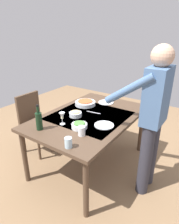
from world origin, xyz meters
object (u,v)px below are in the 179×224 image
(serving_bowl_pasta, at_px, (85,103))
(side_bowl_bread, at_px, (75,114))
(dinner_plate_near, at_px, (106,102))
(wine_bottle, at_px, (39,120))
(dinner_plate_far, at_px, (104,125))
(dining_table, at_px, (90,120))
(water_cup_near_right, at_px, (68,143))
(side_bowl_salad, at_px, (79,126))
(person_server, at_px, (152,115))
(water_cup_near_left, at_px, (82,131))
(chair_near, at_px, (34,119))
(wine_glass_left, at_px, (62,116))

(serving_bowl_pasta, bearing_deg, side_bowl_bread, 18.04)
(serving_bowl_pasta, relative_size, dinner_plate_near, 1.30)
(wine_bottle, height_order, dinner_plate_far, wine_bottle)
(serving_bowl_pasta, bearing_deg, dining_table, 44.02)
(water_cup_near_right, distance_m, side_bowl_salad, 0.40)
(person_server, height_order, side_bowl_bread, person_server)
(water_cup_near_left, distance_m, side_bowl_bread, 0.50)
(side_bowl_bread, bearing_deg, chair_near, -86.41)
(side_bowl_bread, bearing_deg, dining_table, 131.82)
(person_server, distance_m, dinner_plate_near, 1.01)
(wine_bottle, height_order, serving_bowl_pasta, wine_bottle)
(water_cup_near_left, xyz_separation_m, serving_bowl_pasta, (-0.74, -0.49, -0.02))
(wine_bottle, relative_size, dinner_plate_far, 1.29)
(wine_glass_left, xyz_separation_m, serving_bowl_pasta, (-0.66, -0.14, -0.07))
(person_server, bearing_deg, chair_near, -83.37)
(dining_table, bearing_deg, water_cup_near_left, 25.23)
(dinner_plate_far, bearing_deg, person_server, 108.90)
(water_cup_near_right, distance_m, serving_bowl_pasta, 1.12)
(side_bowl_bread, relative_size, dinner_plate_far, 0.70)
(chair_near, relative_size, serving_bowl_pasta, 3.03)
(dining_table, height_order, side_bowl_bread, side_bowl_bread)
(chair_near, relative_size, side_bowl_bread, 5.69)
(person_server, xyz_separation_m, side_bowl_bread, (0.15, -0.93, -0.17))
(person_server, height_order, dinner_plate_near, person_server)
(water_cup_near_right, relative_size, dinner_plate_near, 0.45)
(water_cup_near_right, xyz_separation_m, dinner_plate_far, (-0.58, 0.05, -0.05))
(person_server, xyz_separation_m, water_cup_near_right, (0.75, -0.54, -0.15))
(water_cup_near_left, xyz_separation_m, side_bowl_bread, (-0.35, -0.36, -0.02))
(chair_near, bearing_deg, side_bowl_bread, 93.59)
(dining_table, xyz_separation_m, wine_bottle, (0.63, -0.25, 0.18))
(dinner_plate_near, bearing_deg, serving_bowl_pasta, -38.72)
(dinner_plate_near, bearing_deg, dining_table, 6.42)
(wine_bottle, distance_m, side_bowl_salad, 0.45)
(wine_bottle, relative_size, serving_bowl_pasta, 0.99)
(serving_bowl_pasta, bearing_deg, water_cup_near_right, 27.44)
(dining_table, distance_m, side_bowl_salad, 0.38)
(serving_bowl_pasta, bearing_deg, wine_glass_left, 12.15)
(dinner_plate_near, bearing_deg, side_bowl_bread, -6.67)
(side_bowl_salad, height_order, dinner_plate_far, side_bowl_salad)
(chair_near, distance_m, side_bowl_bread, 0.82)
(person_server, height_order, dinner_plate_far, person_server)
(wine_glass_left, xyz_separation_m, water_cup_near_left, (0.08, 0.34, -0.05))
(wine_glass_left, height_order, dinner_plate_near, wine_glass_left)
(side_bowl_bread, xyz_separation_m, dinner_plate_far, (0.02, 0.44, -0.03))
(chair_near, bearing_deg, wine_bottle, 55.50)
(side_bowl_salad, bearing_deg, water_cup_near_left, 45.69)
(wine_bottle, height_order, water_cup_near_right, wine_bottle)
(person_server, xyz_separation_m, wine_glass_left, (0.42, -0.92, -0.09))
(dining_table, height_order, person_server, person_server)
(water_cup_near_left, bearing_deg, side_bowl_salad, -134.31)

